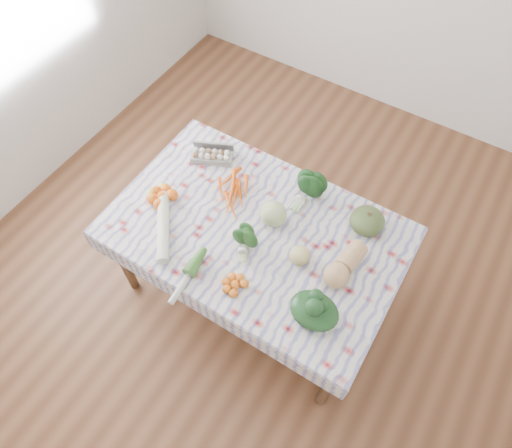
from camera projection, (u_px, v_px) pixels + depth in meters
name	position (u px, v px, depth m)	size (l,w,h in m)	color
ground	(256.00, 287.00, 3.24)	(4.50, 4.50, 0.00)	brown
dining_table	(256.00, 237.00, 2.67)	(1.60, 1.00, 0.75)	brown
tablecloth	(256.00, 230.00, 2.60)	(1.66, 1.06, 0.01)	silver
egg_carton	(211.00, 157.00, 2.86)	(0.26, 0.10, 0.07)	#9C9C98
carrot_bunch	(231.00, 192.00, 2.72)	(0.24, 0.22, 0.04)	#F65D0D
kale_bunch	(305.00, 190.00, 2.65)	(0.18, 0.16, 0.16)	#143D15
kabocha_squash	(367.00, 221.00, 2.55)	(0.20, 0.20, 0.13)	#44582B
cabbage	(273.00, 214.00, 2.57)	(0.15, 0.15, 0.15)	#AFC37D
butternut_squash	(345.00, 264.00, 2.40)	(0.14, 0.30, 0.14)	tan
orange_cluster	(163.00, 197.00, 2.68)	(0.22, 0.22, 0.07)	orange
broccoli	(243.00, 242.00, 2.49)	(0.14, 0.14, 0.10)	#1A4717
mandarin_cluster	(235.00, 284.00, 2.38)	(0.16, 0.16, 0.05)	orange
grapefruit	(299.00, 255.00, 2.44)	(0.11, 0.11, 0.11)	#CABA71
spinach_bag	(314.00, 311.00, 2.27)	(0.26, 0.21, 0.11)	#133215
daikon	(163.00, 226.00, 2.57)	(0.07, 0.07, 0.47)	white
leek	(188.00, 277.00, 2.41)	(0.04, 0.04, 0.34)	beige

